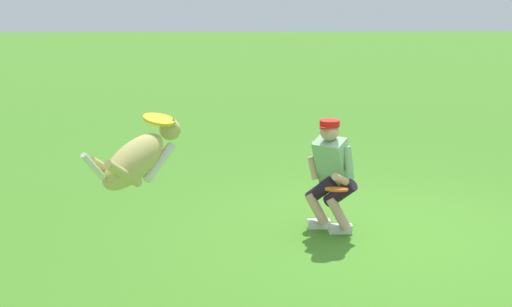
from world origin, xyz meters
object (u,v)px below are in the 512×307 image
Objects in this scene: frisbee_flying at (159,119)px; person at (331,172)px; dog at (138,158)px; frisbee_held at (337,189)px.

person is at bearing -127.30° from frisbee_flying.
frisbee_flying is (-0.14, -0.25, 0.24)m from dog.
frisbee_held is at bearing -5.98° from dog.
person is 5.28× the size of frisbee_held.
dog is (1.79, 2.42, 0.80)m from person.
frisbee_held is (-0.01, 0.39, -0.09)m from person.
person reaches higher than frisbee_held.
frisbee_flying is (1.65, 2.17, 1.04)m from person.
frisbee_flying is 1.03× the size of frisbee_held.
frisbee_flying is 2.68m from frisbee_held.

